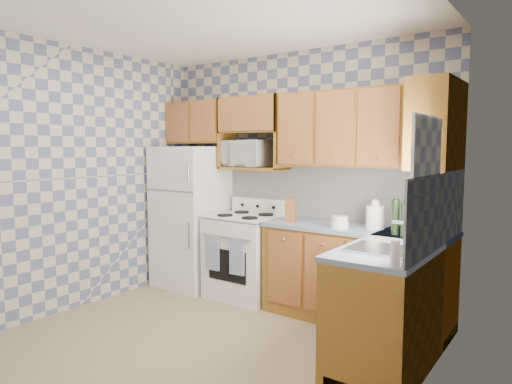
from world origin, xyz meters
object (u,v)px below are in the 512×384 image
at_px(refrigerator, 191,216).
at_px(stove_body, 246,257).
at_px(electric_kettle, 375,217).
at_px(microwave, 248,154).

bearing_deg(refrigerator, stove_body, 1.78).
distance_m(stove_body, electric_kettle, 1.59).
height_order(refrigerator, electric_kettle, refrigerator).
relative_size(stove_body, microwave, 1.64).
bearing_deg(stove_body, electric_kettle, 1.12).
relative_size(stove_body, electric_kettle, 4.22).
relative_size(refrigerator, stove_body, 1.87).
distance_m(refrigerator, electric_kettle, 2.29).
distance_m(refrigerator, stove_body, 0.89).
distance_m(stove_body, microwave, 1.17).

